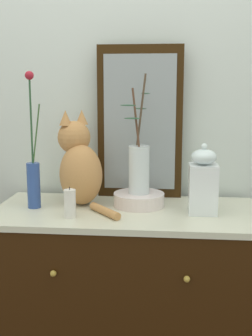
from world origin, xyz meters
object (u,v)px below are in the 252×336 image
object	(u,v)px
cat_sitting	(79,165)
candle_pillar	(70,204)
sideboard	(126,298)
mirror_leaning	(140,123)
vase_glass_clear	(139,166)
vase_slim_green	(33,176)
bowl_porcelain	(139,199)
jar_lidded_porcelain	(203,182)

from	to	relation	value
cat_sitting	candle_pillar	bearing A→B (deg)	-89.33
sideboard	cat_sitting	xyz separation A→B (m)	(-0.21, 0.08, 0.58)
sideboard	mirror_leaning	distance (m)	0.79
sideboard	candle_pillar	bearing A→B (deg)	-148.72
cat_sitting	vase_glass_clear	xyz separation A→B (m)	(0.26, -0.01, 0.00)
vase_slim_green	bowl_porcelain	distance (m)	0.47
bowl_porcelain	vase_glass_clear	size ratio (longest dim) A/B	0.43
bowl_porcelain	vase_glass_clear	distance (m)	0.15
sideboard	jar_lidded_porcelain	distance (m)	0.62
cat_sitting	mirror_leaning	bearing A→B (deg)	31.41
cat_sitting	vase_slim_green	size ratio (longest dim) A/B	0.72
bowl_porcelain	cat_sitting	bearing A→B (deg)	177.13
mirror_leaning	bowl_porcelain	bearing A→B (deg)	-86.93
sideboard	cat_sitting	distance (m)	0.62
bowl_porcelain	candle_pillar	bearing A→B (deg)	-142.84
vase_slim_green	jar_lidded_porcelain	xyz separation A→B (m)	(0.71, -0.01, -0.01)
cat_sitting	candle_pillar	xyz separation A→B (m)	(0.00, -0.21, -0.12)
cat_sitting	vase_slim_green	bearing A→B (deg)	-155.20
sideboard	jar_lidded_porcelain	xyz separation A→B (m)	(0.32, -0.01, 0.53)
mirror_leaning	jar_lidded_porcelain	size ratio (longest dim) A/B	2.42
jar_lidded_porcelain	candle_pillar	bearing A→B (deg)	-167.74
mirror_leaning	vase_slim_green	bearing A→B (deg)	-151.26
bowl_porcelain	jar_lidded_porcelain	xyz separation A→B (m)	(0.27, -0.08, 0.10)
cat_sitting	jar_lidded_porcelain	distance (m)	0.54
mirror_leaning	bowl_porcelain	distance (m)	0.36
mirror_leaning	vase_slim_green	distance (m)	0.54
mirror_leaning	candle_pillar	bearing A→B (deg)	-124.51
bowl_porcelain	jar_lidded_porcelain	world-z (taller)	jar_lidded_porcelain
candle_pillar	jar_lidded_porcelain	bearing A→B (deg)	12.26
cat_sitting	jar_lidded_porcelain	bearing A→B (deg)	-10.30
vase_slim_green	sideboard	bearing A→B (deg)	0.24
sideboard	candle_pillar	world-z (taller)	candle_pillar
mirror_leaning	vase_slim_green	world-z (taller)	mirror_leaning
cat_sitting	jar_lidded_porcelain	world-z (taller)	cat_sitting
bowl_porcelain	candle_pillar	size ratio (longest dim) A/B	1.77
vase_slim_green	mirror_leaning	bearing A→B (deg)	28.74
vase_glass_clear	candle_pillar	distance (m)	0.35
mirror_leaning	vase_slim_green	size ratio (longest dim) A/B	1.22
vase_slim_green	candle_pillar	world-z (taller)	vase_slim_green
cat_sitting	jar_lidded_porcelain	size ratio (longest dim) A/B	1.43
sideboard	vase_slim_green	xyz separation A→B (m)	(-0.40, -0.00, 0.54)
jar_lidded_porcelain	candle_pillar	size ratio (longest dim) A/B	2.31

